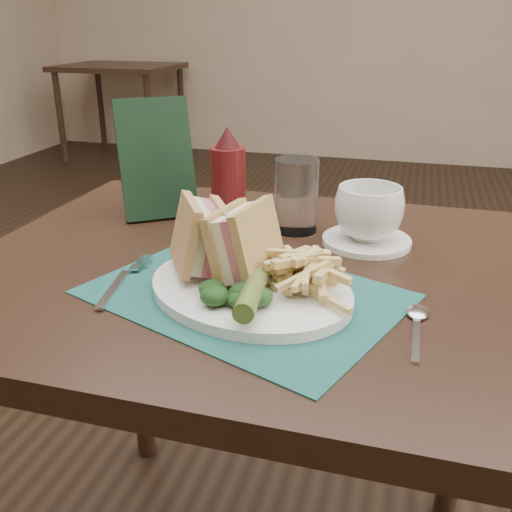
{
  "coord_description": "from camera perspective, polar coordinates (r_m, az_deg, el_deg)",
  "views": [
    {
      "loc": [
        0.24,
        -1.29,
        1.11
      ],
      "look_at": [
        0.03,
        -0.59,
        0.8
      ],
      "focal_mm": 40.0,
      "sensor_mm": 36.0,
      "label": 1
    }
  ],
  "objects": [
    {
      "name": "floor",
      "position": [
        1.72,
        4.43,
        -17.33
      ],
      "size": [
        7.0,
        7.0,
        0.0
      ],
      "primitive_type": "plane",
      "color": "black",
      "rests_on": "ground"
    },
    {
      "name": "wall_back",
      "position": [
        4.93,
        12.85,
        9.29
      ],
      "size": [
        6.0,
        0.0,
        6.0
      ],
      "primitive_type": "plane",
      "rotation": [
        1.57,
        0.0,
        0.0
      ],
      "color": "tan",
      "rests_on": "ground"
    },
    {
      "name": "table_main",
      "position": [
        1.11,
        -0.52,
        -18.64
      ],
      "size": [
        0.9,
        0.75,
        0.75
      ],
      "primitive_type": null,
      "color": "black",
      "rests_on": "ground"
    },
    {
      "name": "table_bg_left",
      "position": [
        5.0,
        -13.15,
        13.85
      ],
      "size": [
        0.9,
        0.75,
        0.75
      ],
      "primitive_type": null,
      "color": "black",
      "rests_on": "ground"
    },
    {
      "name": "placemat",
      "position": [
        0.79,
        -1.16,
        -3.81
      ],
      "size": [
        0.49,
        0.42,
        0.0
      ],
      "primitive_type": "cube",
      "rotation": [
        0.0,
        0.0,
        -0.37
      ],
      "color": "#195149",
      "rests_on": "table_main"
    },
    {
      "name": "plate",
      "position": [
        0.79,
        -0.59,
        -3.32
      ],
      "size": [
        0.37,
        0.34,
        0.01
      ],
      "primitive_type": null,
      "rotation": [
        0.0,
        0.0,
        -0.44
      ],
      "color": "white",
      "rests_on": "placemat"
    },
    {
      "name": "sandwich_half_a",
      "position": [
        0.81,
        -7.06,
        1.87
      ],
      "size": [
        0.12,
        0.13,
        0.11
      ],
      "primitive_type": null,
      "rotation": [
        0.0,
        0.24,
        0.55
      ],
      "color": "tan",
      "rests_on": "plate"
    },
    {
      "name": "sandwich_half_b",
      "position": [
        0.79,
        -2.46,
        1.69
      ],
      "size": [
        0.1,
        0.12,
        0.11
      ],
      "primitive_type": null,
      "rotation": [
        0.0,
        -0.24,
        -0.19
      ],
      "color": "tan",
      "rests_on": "plate"
    },
    {
      "name": "kale_garnish",
      "position": [
        0.73,
        -1.99,
        -3.7
      ],
      "size": [
        0.11,
        0.08,
        0.03
      ],
      "primitive_type": null,
      "color": "black",
      "rests_on": "plate"
    },
    {
      "name": "pickle_spear",
      "position": [
        0.71,
        -0.41,
        -3.7
      ],
      "size": [
        0.04,
        0.12,
        0.03
      ],
      "primitive_type": "cylinder",
      "rotation": [
        1.54,
        0.0,
        0.11
      ],
      "color": "#475F24",
      "rests_on": "plate"
    },
    {
      "name": "fries_pile",
      "position": [
        0.77,
        4.94,
        -0.91
      ],
      "size": [
        0.18,
        0.2,
        0.06
      ],
      "primitive_type": null,
      "color": "#D4B76A",
      "rests_on": "plate"
    },
    {
      "name": "fork",
      "position": [
        0.85,
        -13.15,
        -2.12
      ],
      "size": [
        0.06,
        0.17,
        0.01
      ],
      "primitive_type": null,
      "rotation": [
        0.0,
        0.0,
        0.18
      ],
      "color": "silver",
      "rests_on": "placemat"
    },
    {
      "name": "spoon",
      "position": [
        0.73,
        15.78,
        -6.93
      ],
      "size": [
        0.03,
        0.15,
        0.01
      ],
      "primitive_type": null,
      "rotation": [
        0.0,
        0.0,
        0.01
      ],
      "color": "silver",
      "rests_on": "table_main"
    },
    {
      "name": "saucer",
      "position": [
        0.99,
        10.99,
        1.51
      ],
      "size": [
        0.19,
        0.19,
        0.01
      ],
      "primitive_type": "cylinder",
      "rotation": [
        0.0,
        0.0,
        0.34
      ],
      "color": "white",
      "rests_on": "table_main"
    },
    {
      "name": "coffee_cup",
      "position": [
        0.97,
        11.2,
        4.27
      ],
      "size": [
        0.16,
        0.16,
        0.09
      ],
      "primitive_type": "imported",
      "rotation": [
        0.0,
        0.0,
        0.67
      ],
      "color": "white",
      "rests_on": "saucer"
    },
    {
      "name": "drinking_glass",
      "position": [
        1.02,
        4.04,
        6.05
      ],
      "size": [
        0.1,
        0.1,
        0.13
      ],
      "primitive_type": "cylinder",
      "rotation": [
        0.0,
        0.0,
        0.29
      ],
      "color": "white",
      "rests_on": "table_main"
    },
    {
      "name": "ketchup_bottle",
      "position": [
        1.01,
        -2.8,
        7.59
      ],
      "size": [
        0.07,
        0.07,
        0.19
      ],
      "primitive_type": null,
      "rotation": [
        0.0,
        0.0,
        -0.27
      ],
      "color": "#500D0F",
      "rests_on": "table_main"
    },
    {
      "name": "check_presenter",
      "position": [
        1.1,
        -9.95,
        9.54
      ],
      "size": [
        0.16,
        0.15,
        0.22
      ],
      "primitive_type": "cube",
      "rotation": [
        -0.31,
        0.0,
        0.61
      ],
      "color": "black",
      "rests_on": "table_main"
    }
  ]
}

